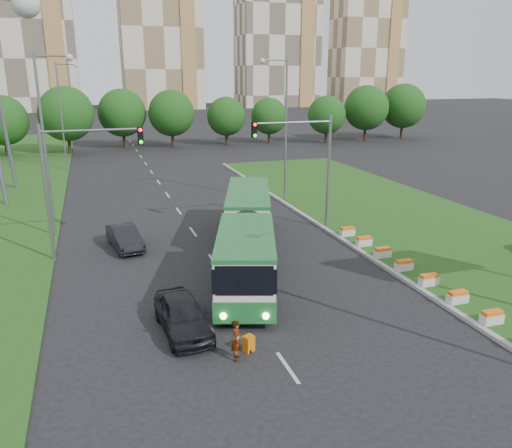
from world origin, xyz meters
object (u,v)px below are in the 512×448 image
object	(u,v)px
traffic_mast_median	(308,155)
car_left_far	(125,237)
pedestrian	(237,340)
articulated_bus	(243,232)
shopping_trolley	(249,344)
traffic_mast_left	(74,170)
car_left_near	(183,315)

from	to	relation	value
traffic_mast_median	car_left_far	xyz separation A→B (m)	(-12.58, -0.07, -4.63)
car_left_far	pedestrian	xyz separation A→B (m)	(3.13, -14.76, 0.11)
articulated_bus	shopping_trolley	size ratio (longest dim) A/B	25.98
traffic_mast_left	car_left_near	size ratio (longest dim) A/B	1.74
traffic_mast_left	shopping_trolley	size ratio (longest dim) A/B	11.82
car_left_near	shopping_trolley	distance (m)	3.32
traffic_mast_median	shopping_trolley	distance (m)	17.63
traffic_mast_left	pedestrian	world-z (taller)	traffic_mast_left
articulated_bus	car_left_far	xyz separation A→B (m)	(-6.52, 4.47, -1.05)
shopping_trolley	pedestrian	bearing A→B (deg)	-171.00
traffic_mast_median	pedestrian	distance (m)	18.16
traffic_mast_left	car_left_far	xyz separation A→B (m)	(2.58, 0.93, -4.63)
pedestrian	shopping_trolley	xyz separation A→B (m)	(0.62, 0.42, -0.49)
traffic_mast_median	car_left_near	distance (m)	16.91
articulated_bus	car_left_near	bearing A→B (deg)	-105.59
traffic_mast_median	pedestrian	xyz separation A→B (m)	(-9.45, -14.83, -4.52)
car_left_near	traffic_mast_median	bearing A→B (deg)	43.15
car_left_near	pedestrian	distance (m)	3.26
traffic_mast_left	car_left_far	world-z (taller)	traffic_mast_left
articulated_bus	pedestrian	world-z (taller)	articulated_bus
traffic_mast_left	car_left_far	size ratio (longest dim) A/B	1.84
car_left_far	pedestrian	world-z (taller)	pedestrian
car_left_far	pedestrian	distance (m)	15.09
car_left_near	shopping_trolley	world-z (taller)	car_left_near
car_left_far	shopping_trolley	bearing A→B (deg)	-85.27
traffic_mast_median	articulated_bus	xyz separation A→B (m)	(-6.06, -4.54, -3.58)
car_left_far	traffic_mast_median	bearing A→B (deg)	-9.63
articulated_bus	car_left_near	distance (m)	9.00
pedestrian	articulated_bus	bearing A→B (deg)	2.76
pedestrian	car_left_near	bearing A→B (deg)	49.93
pedestrian	car_left_far	bearing A→B (deg)	32.97
car_left_far	car_left_near	bearing A→B (deg)	-92.51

